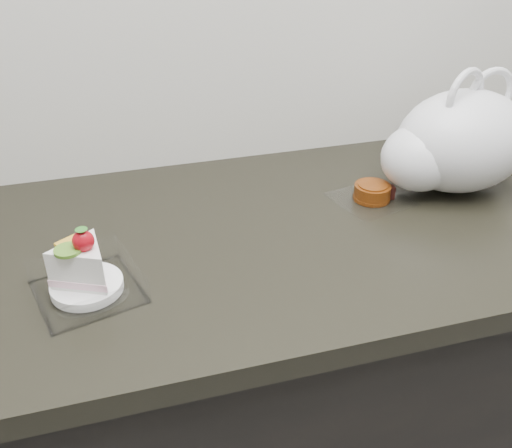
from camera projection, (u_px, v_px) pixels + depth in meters
counter at (290, 395)px, 1.27m from camera, size 2.04×0.64×0.90m
cake_tray at (85, 276)px, 0.85m from camera, size 0.18×0.18×0.12m
mooncake_wrap at (373, 193)px, 1.11m from camera, size 0.17×0.16×0.03m
plastic_bag at (455, 143)px, 1.11m from camera, size 0.34×0.27×0.25m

